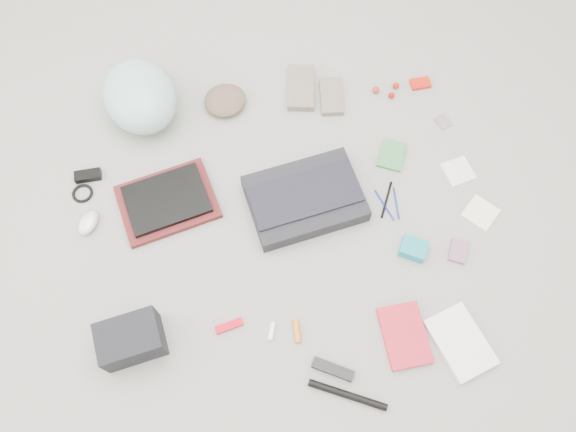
{
  "coord_description": "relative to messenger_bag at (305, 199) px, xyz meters",
  "views": [
    {
      "loc": [
        -0.06,
        -0.84,
        1.93
      ],
      "look_at": [
        0.0,
        0.0,
        0.05
      ],
      "focal_mm": 35.0,
      "sensor_mm": 36.0,
      "label": 1
    }
  ],
  "objects": [
    {
      "name": "u_lock",
      "position": [
        0.04,
        -0.63,
        -0.02
      ],
      "size": [
        0.14,
        0.09,
        0.03
      ],
      "primitive_type": "cube",
      "rotation": [
        0.0,
        0.0,
        -0.44
      ],
      "color": "black",
      "rests_on": "ground_plane"
    },
    {
      "name": "messenger_bag",
      "position": [
        0.0,
        0.0,
        0.0
      ],
      "size": [
        0.47,
        0.39,
        0.07
      ],
      "primitive_type": "cube",
      "rotation": [
        0.0,
        0.0,
        0.24
      ],
      "color": "black",
      "rests_on": "ground_plane"
    },
    {
      "name": "accordion_wallet",
      "position": [
        0.38,
        -0.23,
        -0.01
      ],
      "size": [
        0.12,
        0.11,
        0.05
      ],
      "primitive_type": "cube",
      "rotation": [
        0.0,
        0.0,
        -0.43
      ],
      "color": "teal",
      "rests_on": "ground_plane"
    },
    {
      "name": "pen_black",
      "position": [
        0.31,
        -0.01,
        -0.03
      ],
      "size": [
        0.07,
        0.15,
        0.01
      ],
      "primitive_type": "cylinder",
      "rotation": [
        1.57,
        0.0,
        -0.38
      ],
      "color": "black",
      "rests_on": "ground_plane"
    },
    {
      "name": "pen_navy",
      "position": [
        0.35,
        -0.03,
        -0.03
      ],
      "size": [
        0.01,
        0.13,
        0.01
      ],
      "primitive_type": "cylinder",
      "rotation": [
        1.57,
        0.0,
        -0.0
      ],
      "color": "navy",
      "rests_on": "ground_plane"
    },
    {
      "name": "multitool",
      "position": [
        -0.3,
        -0.45,
        -0.03
      ],
      "size": [
        0.1,
        0.05,
        0.01
      ],
      "primitive_type": "cube",
      "rotation": [
        0.0,
        0.0,
        0.29
      ],
      "color": "red",
      "rests_on": "ground_plane"
    },
    {
      "name": "lollipop_c",
      "position": [
        0.43,
        0.51,
        -0.02
      ],
      "size": [
        0.03,
        0.03,
        0.03
      ],
      "primitive_type": "sphere",
      "rotation": [
        0.0,
        0.0,
        -0.11
      ],
      "color": "#9A2208",
      "rests_on": "ground_plane"
    },
    {
      "name": "pen_blue",
      "position": [
        0.3,
        -0.03,
        -0.03
      ],
      "size": [
        0.06,
        0.13,
        0.01
      ],
      "primitive_type": "cylinder",
      "rotation": [
        1.57,
        0.0,
        0.39
      ],
      "color": "#122AA4",
      "rests_on": "ground_plane"
    },
    {
      "name": "mitten_right",
      "position": [
        0.15,
        0.47,
        -0.02
      ],
      "size": [
        0.1,
        0.18,
        0.03
      ],
      "primitive_type": "cube",
      "rotation": [
        0.0,
        0.0,
        -0.04
      ],
      "color": "#78695D",
      "rests_on": "ground_plane"
    },
    {
      "name": "toiletry_tube_orange",
      "position": [
        -0.07,
        -0.49,
        -0.02
      ],
      "size": [
        0.03,
        0.08,
        0.02
      ],
      "primitive_type": "cylinder",
      "rotation": [
        1.57,
        0.0,
        0.04
      ],
      "color": "orange",
      "rests_on": "ground_plane"
    },
    {
      "name": "mouse",
      "position": [
        -0.81,
        -0.03,
        -0.01
      ],
      "size": [
        0.1,
        0.12,
        0.04
      ],
      "primitive_type": "ellipsoid",
      "rotation": [
        0.0,
        0.0,
        -0.42
      ],
      "color": "silver",
      "rests_on": "ground_plane"
    },
    {
      "name": "bike_pump",
      "position": [
        0.08,
        -0.71,
        -0.02
      ],
      "size": [
        0.26,
        0.12,
        0.02
      ],
      "primitive_type": "cylinder",
      "rotation": [
        0.0,
        1.57,
        -0.38
      ],
      "color": "black",
      "rests_on": "ground_plane"
    },
    {
      "name": "laptop_sleeve",
      "position": [
        -0.52,
        0.04,
        -0.02
      ],
      "size": [
        0.42,
        0.36,
        0.02
      ],
      "primitive_type": "cube",
      "rotation": [
        0.0,
        0.0,
        0.3
      ],
      "color": "#591A1B",
      "rests_on": "ground_plane"
    },
    {
      "name": "book_white",
      "position": [
        0.48,
        -0.57,
        -0.02
      ],
      "size": [
        0.23,
        0.28,
        0.02
      ],
      "primitive_type": "cube",
      "rotation": [
        0.0,
        0.0,
        0.38
      ],
      "color": "white",
      "rests_on": "ground_plane"
    },
    {
      "name": "notepad",
      "position": [
        0.36,
        0.18,
        -0.03
      ],
      "size": [
        0.14,
        0.15,
        0.01
      ],
      "primitive_type": "cube",
      "rotation": [
        0.0,
        0.0,
        -0.37
      ],
      "color": "#35783D",
      "rests_on": "ground_plane"
    },
    {
      "name": "cable_coil",
      "position": [
        -0.85,
        0.1,
        -0.03
      ],
      "size": [
        0.09,
        0.09,
        0.01
      ],
      "primitive_type": "torus",
      "rotation": [
        0.0,
        0.0,
        0.1
      ],
      "color": "black",
      "rests_on": "ground_plane"
    },
    {
      "name": "lollipop_a",
      "position": [
        0.34,
        0.49,
        -0.02
      ],
      "size": [
        0.03,
        0.03,
        0.03
      ],
      "primitive_type": "sphere",
      "rotation": [
        0.0,
        0.0,
        0.14
      ],
      "color": "#A6271D",
      "rests_on": "ground_plane"
    },
    {
      "name": "laptop",
      "position": [
        -0.52,
        0.04,
        -0.0
      ],
      "size": [
        0.35,
        0.29,
        0.02
      ],
      "primitive_type": "cube",
      "rotation": [
        0.0,
        0.0,
        0.3
      ],
      "color": "black",
      "rests_on": "laptop_sleeve"
    },
    {
      "name": "power_brick",
      "position": [
        -0.83,
        0.17,
        -0.02
      ],
      "size": [
        0.1,
        0.06,
        0.03
      ],
      "primitive_type": "cube",
      "rotation": [
        0.0,
        0.0,
        0.11
      ],
      "color": "black",
      "rests_on": "ground_plane"
    },
    {
      "name": "lollipop_b",
      "position": [
        0.4,
        0.46,
        -0.02
      ],
      "size": [
        0.03,
        0.03,
        0.03
      ],
      "primitive_type": "sphere",
      "rotation": [
        0.0,
        0.0,
        -0.09
      ],
      "color": "#A90707",
      "rests_on": "ground_plane"
    },
    {
      "name": "beanie",
      "position": [
        -0.29,
        0.47,
        -0.0
      ],
      "size": [
        0.21,
        0.2,
        0.06
      ],
      "primitive_type": "ellipsoid",
      "rotation": [
        0.0,
        0.0,
        0.27
      ],
      "color": "brown",
      "rests_on": "ground_plane"
    },
    {
      "name": "napkin_top",
      "position": [
        0.61,
        0.09,
        -0.03
      ],
      "size": [
        0.13,
        0.13,
        0.01
      ],
      "primitive_type": "cube",
      "rotation": [
        0.0,
        0.0,
        0.29
      ],
      "color": "silver",
      "rests_on": "ground_plane"
    },
    {
      "name": "bike_helmet",
      "position": [
        -0.62,
        0.46,
        0.07
      ],
      "size": [
        0.39,
        0.43,
        0.21
      ],
      "primitive_type": "ellipsoid",
      "rotation": [
        0.0,
        0.0,
        0.37
      ],
      "color": "#9BCCC7",
      "rests_on": "ground_plane"
    },
    {
      "name": "bag_flap",
      "position": [
        0.0,
        0.0,
        0.04
      ],
      "size": [
        0.44,
        0.28,
        0.01
      ],
      "primitive_type": "cube",
      "rotation": [
        0.0,
        0.0,
        0.24
      ],
      "color": "black",
      "rests_on": "messenger_bag"
    },
    {
      "name": "card_deck",
      "position": [
        0.54,
        -0.24,
        -0.03
      ],
      "size": [
        0.09,
        0.1,
        0.02
      ],
      "primitive_type": "cube",
      "rotation": [
        0.0,
        0.0,
        -0.38
      ],
      "color": "#9A6185",
      "rests_on": "ground_plane"
    },
    {
      "name": "ground_plane",
      "position": [
        -0.07,
        -0.07,
        -0.03
      ],
      "size": [
        4.0,
        4.0,
        0.0
      ],
      "primitive_type": "plane",
      "color": "gray"
    },
    {
      "name": "toiletry_tube_white",
      "position": [
        -0.16,
        -0.48,
        -0.03
      ],
      "size": [
        0.03,
        0.06,
        0.02
      ],
      "primitive_type": "cylinder",
      "rotation": [
        1.57,
        0.0,
        -0.24
      ],
      "color": "white",
      "rests_on": "ground_plane"
    },
    {
      "name": "napkin_bottom",
      "position": [
        0.66,
        -0.09,
        -0.03
      ],
      "size": [
        0.16,
        0.16,
        0.01
      ],
      "primitive_type": "cube",
      "rotation": [
        0.0,
        0.0,
        0.82
      ],
      "color": "white",
      "rests_on": "ground_plane"
    },
    {
      "name": "mitten_left",
      "position": [
        0.03,
        0.52,
        -0.02
      ],
      "size": [
        0.13,
        0.23,
        0.03
      ],
      "primitive_type": "cube",
      "rotation": [
        0.0,
        0.0,
        -0.1
      ],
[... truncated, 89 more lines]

